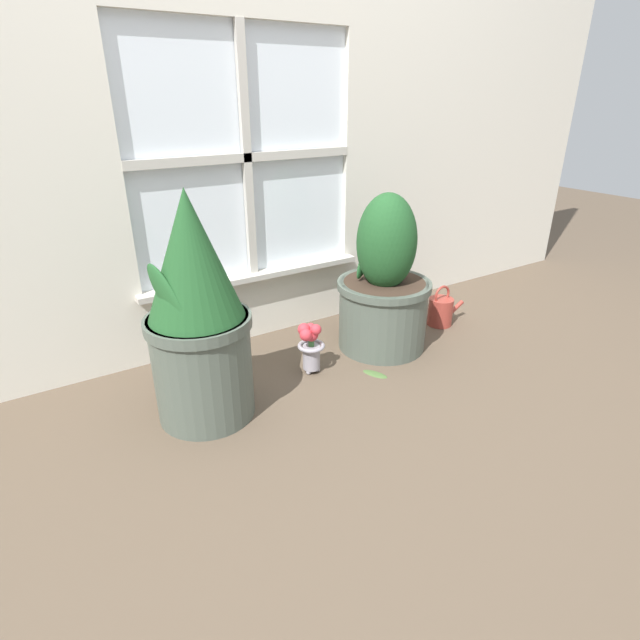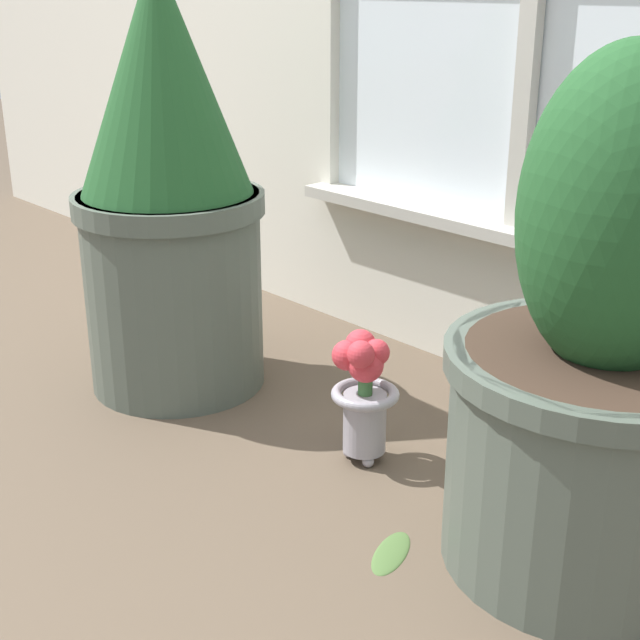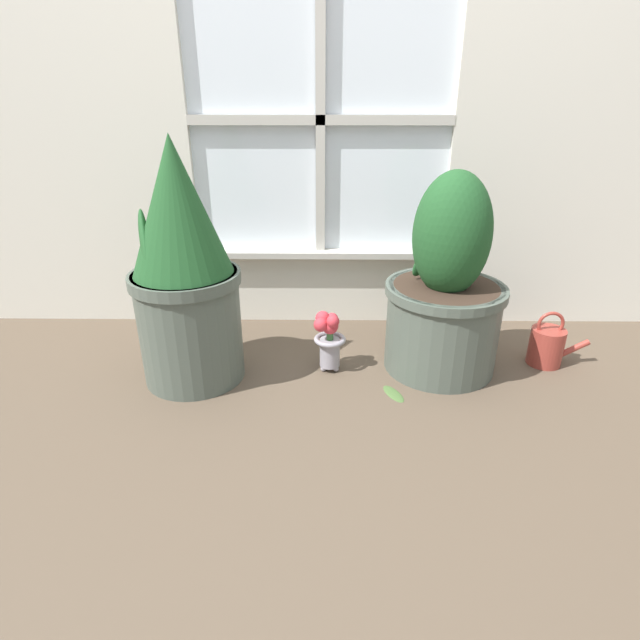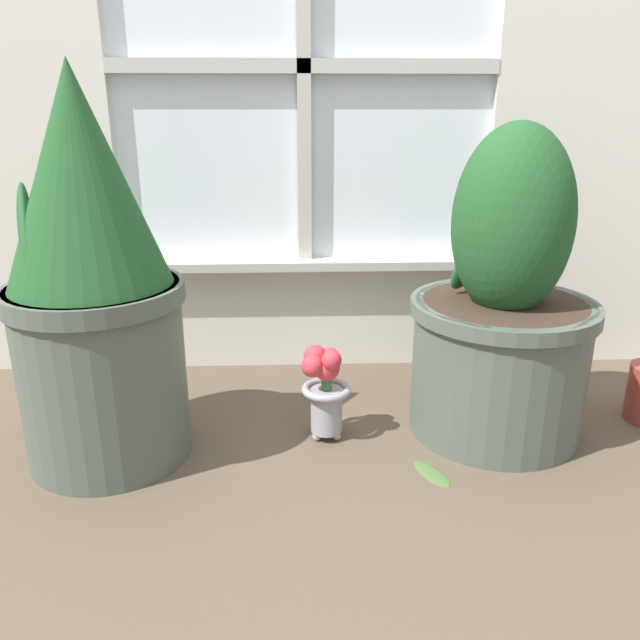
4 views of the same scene
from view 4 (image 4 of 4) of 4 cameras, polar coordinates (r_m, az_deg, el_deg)
ground_plane at (r=1.24m, az=-0.65°, el=-16.32°), size 10.00×10.00×0.00m
potted_plant_left at (r=1.32m, az=-20.09°, el=3.33°), size 0.36×0.36×0.80m
potted_plant_right at (r=1.44m, az=16.38°, el=0.40°), size 0.41×0.41×0.69m
flower_vase at (r=1.39m, az=0.43°, el=-6.03°), size 0.11×0.11×0.22m
fallen_leaf at (r=1.34m, az=10.20°, el=-13.53°), size 0.09×0.12×0.01m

